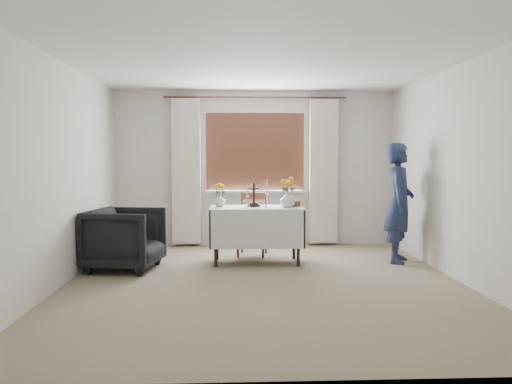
% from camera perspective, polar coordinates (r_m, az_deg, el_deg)
% --- Properties ---
extents(ground, '(5.00, 5.00, 0.00)m').
position_cam_1_polar(ground, '(5.77, 0.92, -10.36)').
color(ground, gray).
rests_on(ground, ground).
extents(altar_table, '(1.24, 0.64, 0.76)m').
position_cam_1_polar(altar_table, '(6.76, 0.04, -4.94)').
color(altar_table, white).
rests_on(altar_table, ground).
extents(wooden_chair, '(0.49, 0.49, 0.92)m').
position_cam_1_polar(wooden_chair, '(7.28, -0.43, -3.68)').
color(wooden_chair, brown).
rests_on(wooden_chair, ground).
extents(armchair, '(1.00, 0.98, 0.79)m').
position_cam_1_polar(armchair, '(6.58, -14.73, -5.19)').
color(armchair, black).
rests_on(armchair, ground).
extents(person, '(0.58, 0.70, 1.63)m').
position_cam_1_polar(person, '(7.05, 16.02, -1.18)').
color(person, navy).
rests_on(person, ground).
extents(radiator, '(1.10, 0.10, 0.60)m').
position_cam_1_polar(radiator, '(8.09, -0.09, -4.04)').
color(radiator, white).
rests_on(radiator, ground).
extents(wooden_cross, '(0.17, 0.14, 0.32)m').
position_cam_1_polar(wooden_cross, '(6.73, -0.25, -0.33)').
color(wooden_cross, black).
rests_on(wooden_cross, altar_table).
extents(candlestick_left, '(0.11, 0.11, 0.31)m').
position_cam_1_polar(candlestick_left, '(6.66, -0.98, -0.44)').
color(candlestick_left, white).
rests_on(candlestick_left, altar_table).
extents(candlestick_right, '(0.13, 0.13, 0.38)m').
position_cam_1_polar(candlestick_right, '(6.68, 1.26, -0.12)').
color(candlestick_right, white).
rests_on(candlestick_right, altar_table).
extents(flower_vase_left, '(0.19, 0.19, 0.17)m').
position_cam_1_polar(flower_vase_left, '(6.79, -4.18, -0.95)').
color(flower_vase_left, silver).
rests_on(flower_vase_left, altar_table).
extents(flower_vase_right, '(0.24, 0.24, 0.21)m').
position_cam_1_polar(flower_vase_right, '(6.67, 3.62, -0.85)').
color(flower_vase_right, silver).
rests_on(flower_vase_right, altar_table).
extents(wicker_basket, '(0.25, 0.25, 0.08)m').
position_cam_1_polar(wicker_basket, '(6.84, 4.25, -1.29)').
color(wicker_basket, brown).
rests_on(wicker_basket, altar_table).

